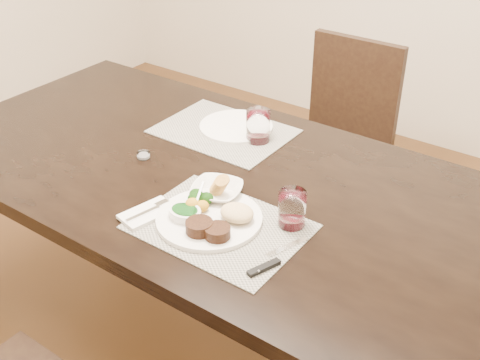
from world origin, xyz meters
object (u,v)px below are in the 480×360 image
Objects in this scene: chair_far at (340,131)px; wine_glass_near at (292,210)px; cracker_bowl at (217,191)px; far_plate at (236,126)px; steak_knife at (270,262)px; dinner_plate at (212,218)px.

chair_far is 8.59× the size of wine_glass_near.
chair_far reaches higher than cracker_bowl.
chair_far is 0.71m from far_plate.
steak_knife is at bearing -29.65° from cracker_bowl.
wine_glass_near is at bearing 1.85° from cracker_bowl.
cracker_bowl is 1.77× the size of wine_glass_near.
steak_knife is at bearing -75.91° from wine_glass_near.
wine_glass_near reaches higher than dinner_plate.
dinner_plate is 2.84× the size of wine_glass_near.
chair_far reaches higher than steak_knife.
cracker_bowl is at bearing 110.35° from dinner_plate.
steak_knife is 0.76m from far_plate.
dinner_plate is at bearing -146.28° from wine_glass_near.
wine_glass_near reaches higher than cracker_bowl.
far_plate is at bearing 152.07° from steak_knife.
far_plate is at bearing -99.39° from chair_far.
cracker_bowl is 0.25m from wine_glass_near.
wine_glass_near is at bearing 123.88° from steak_knife.
chair_far is at bearing 128.31° from steak_knife.
dinner_plate is 0.22m from wine_glass_near.
steak_knife and far_plate have the same top height.
steak_knife is 0.34m from cracker_bowl.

